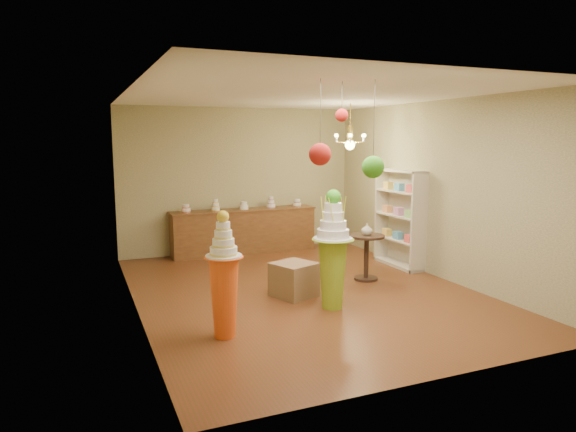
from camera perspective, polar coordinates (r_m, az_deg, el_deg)
name	(u,v)px	position (r m, az deg, el deg)	size (l,w,h in m)	color
floor	(303,291)	(8.12, 1.63, -8.31)	(6.50, 6.50, 0.00)	#572E17
ceiling	(303,95)	(7.80, 1.72, 13.30)	(6.50, 6.50, 0.00)	silver
wall_back	(239,180)	(10.85, -5.42, 3.97)	(5.00, 0.04, 3.00)	gray
wall_front	(444,230)	(5.06, 16.98, -1.46)	(5.00, 0.04, 3.00)	gray
wall_left	(133,203)	(7.17, -16.87, 1.36)	(0.04, 6.50, 3.00)	gray
wall_right	(436,190)	(9.13, 16.14, 2.84)	(0.04, 6.50, 3.00)	gray
pedestal_green	(333,258)	(7.16, 4.99, -4.67)	(0.67, 0.67, 1.67)	#83AA25
pedestal_orange	(224,286)	(6.18, -7.10, -7.76)	(0.54, 0.54, 1.53)	#E15319
burlap_riser	(294,280)	(7.79, 0.66, -7.07)	(0.56, 0.56, 0.51)	#846448
sideboard	(244,230)	(10.71, -4.90, -1.59)	(3.04, 0.54, 1.16)	brown
shelving_unit	(400,218)	(9.74, 12.32, -0.24)	(0.33, 1.20, 1.80)	beige
round_table	(366,251)	(8.72, 8.71, -3.85)	(0.76, 0.76, 0.77)	black
vase	(367,229)	(8.65, 8.76, -1.47)	(0.18, 0.18, 0.19)	beige
pom_red_left	(320,154)	(5.71, 3.58, 6.87)	(0.25, 0.25, 0.94)	#464132
pom_green_mid	(373,167)	(5.89, 9.42, 5.40)	(0.25, 0.25, 1.09)	#464132
pom_red_right	(342,115)	(6.00, 5.99, 11.10)	(0.15, 0.15, 0.45)	#464132
chandelier	(350,142)	(9.48, 6.90, 8.16)	(0.67, 0.67, 0.85)	#EAC652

